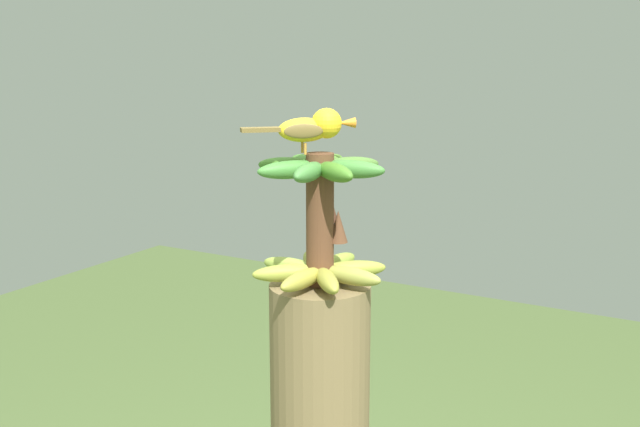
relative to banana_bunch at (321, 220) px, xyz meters
name	(u,v)px	position (x,y,z in m)	size (l,w,h in m)	color
banana_bunch	(321,220)	(0.00, 0.00, 0.00)	(0.26, 0.26, 0.25)	brown
perched_bird	(313,127)	(0.01, 0.01, 0.17)	(0.17, 0.16, 0.08)	#C68933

